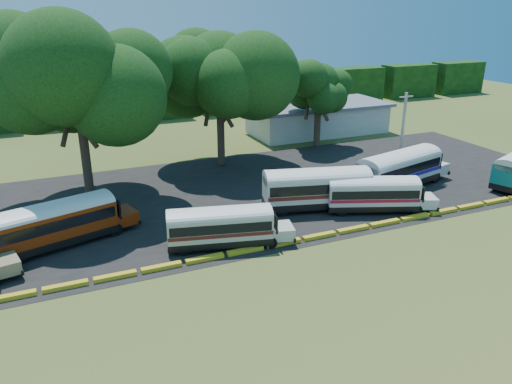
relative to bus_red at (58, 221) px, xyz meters
name	(u,v)px	position (x,y,z in m)	size (l,w,h in m)	color
ground	(308,247)	(16.38, -7.40, -1.94)	(160.00, 160.00, 0.00)	#3B551C
asphalt_strip	(255,192)	(17.38, 4.60, -1.93)	(64.00, 24.00, 0.02)	black
curb	(301,240)	(16.38, -6.40, -1.79)	(53.70, 0.45, 0.30)	gold
terminal_building	(318,118)	(34.38, 22.60, 0.09)	(19.00, 9.00, 4.00)	silver
treeline_backdrop	(156,99)	(16.38, 40.60, 1.06)	(130.00, 4.00, 6.00)	black
bus_red	(58,221)	(0.00, 0.00, 0.00)	(10.60, 5.34, 3.39)	black
bus_cream_west	(222,225)	(10.77, -4.83, -0.24)	(9.41, 4.30, 3.01)	black
bus_cream_east	(319,186)	(20.73, -1.36, 0.09)	(11.26, 5.33, 3.60)	black
bus_white_red	(375,192)	(24.72, -3.68, -0.23)	(9.44, 5.45, 3.04)	black
bus_white_blue	(401,167)	(30.39, 0.07, 0.14)	(11.53, 5.32, 3.68)	black
tree_west	(75,74)	(3.03, 9.16, 9.10)	(12.20, 12.20, 15.55)	#3A2A1D
tree_center	(219,73)	(17.41, 14.06, 7.91)	(11.48, 11.48, 14.10)	#3A2A1D
tree_east	(319,84)	(30.89, 16.67, 5.66)	(6.44, 6.44, 10.08)	#3A2A1D
utility_pole	(402,133)	(33.38, 3.90, 2.33)	(1.60, 0.30, 8.33)	gray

